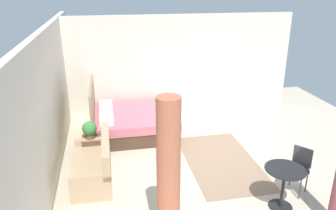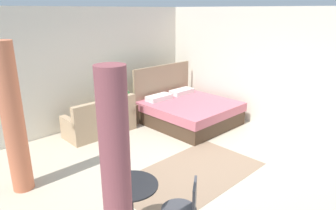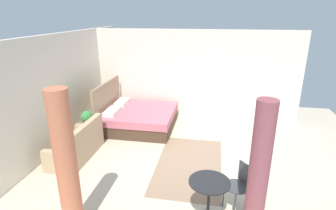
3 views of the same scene
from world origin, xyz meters
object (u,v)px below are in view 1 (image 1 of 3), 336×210
Objects in this scene: balcony_table at (284,181)px; cafe_chair_near_window at (299,165)px; nightstand at (92,148)px; couch at (95,165)px; potted_plant at (90,129)px; bed at (131,121)px.

balcony_table is 0.89× the size of cafe_chair_near_window.
balcony_table is at bearing -126.38° from nightstand.
couch is 2.09× the size of balcony_table.
potted_plant is 0.54× the size of balcony_table.
couch is at bearing -173.94° from potted_plant.
bed is at bearing 32.61° from balcony_table.
potted_plant reaches higher than balcony_table.
cafe_chair_near_window is (-3.04, -2.72, 0.20)m from bed.
bed is at bearing 41.86° from cafe_chair_near_window.
cafe_chair_near_window reaches higher than balcony_table.
nightstand is (-1.12, 0.94, -0.06)m from bed.
potted_plant is at bearing 54.90° from balcony_table.
bed is at bearing -40.10° from nightstand.
cafe_chair_near_window is at bearing -106.96° from couch.
cafe_chair_near_window is at bearing -52.95° from balcony_table.
balcony_table is at bearing -125.10° from potted_plant.
balcony_table is 0.66m from cafe_chair_near_window.
potted_plant is at bearing 6.06° from couch.
cafe_chair_near_window reaches higher than nightstand.
cafe_chair_near_window is (-1.82, -3.68, -0.21)m from potted_plant.
cafe_chair_near_window is at bearing -117.62° from nightstand.
potted_plant is at bearing 142.02° from bed.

